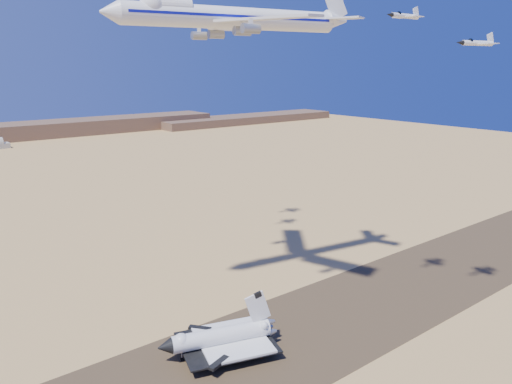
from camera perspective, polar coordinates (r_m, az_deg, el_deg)
ground at (r=154.01m, az=-3.53°, el=-19.29°), size 1200.00×1200.00×0.00m
runway at (r=153.99m, az=-3.53°, el=-19.28°), size 600.00×50.00×0.06m
ridgeline at (r=652.73m, az=-26.08°, el=5.97°), size 960.00×90.00×18.00m
shuttle at (r=157.81m, az=-4.09°, el=-16.31°), size 37.33×29.61×18.20m
carrier_747 at (r=173.04m, az=-3.33°, el=19.28°), size 90.46×68.81×22.45m
crew_a at (r=162.13m, az=-0.06°, el=-17.00°), size 0.58×0.73×1.75m
crew_b at (r=157.35m, az=0.61°, el=-18.05°), size 0.67×0.95×1.78m
crew_c at (r=156.61m, az=0.65°, el=-18.27°), size 1.02×0.89×1.55m
chase_jet_a at (r=167.17m, az=16.59°, el=18.74°), size 15.57×8.23×3.88m
chase_jet_b at (r=168.08m, az=23.91°, el=15.31°), size 16.28×9.10×4.08m
chase_jet_d at (r=220.01m, az=-5.02°, el=19.46°), size 14.80×7.90×3.68m
chase_jet_e at (r=241.96m, az=-3.75°, el=19.07°), size 15.76×8.75×3.94m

